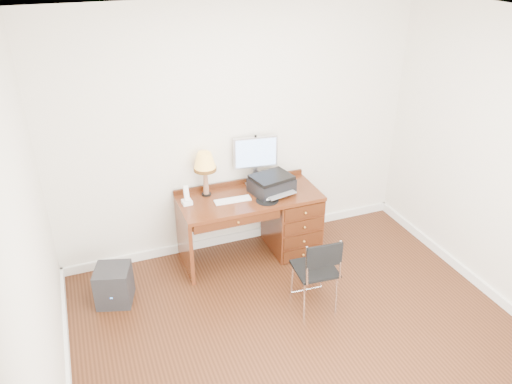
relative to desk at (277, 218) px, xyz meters
name	(u,v)px	position (x,y,z in m)	size (l,w,h in m)	color
ground	(304,339)	(-0.32, -1.40, -0.41)	(4.00, 4.00, 0.00)	#33180B
room_shell	(277,292)	(-0.32, -0.77, -0.36)	(4.00, 4.00, 4.00)	silver
desk	(277,218)	(0.00, 0.00, 0.00)	(1.50, 0.67, 0.75)	#582612
monitor	(255,155)	(-0.16, 0.24, 0.69)	(0.48, 0.18, 0.55)	silver
keyboard	(233,200)	(-0.52, -0.04, 0.34)	(0.38, 0.11, 0.01)	white
mouse_pad	(267,200)	(-0.19, -0.17, 0.35)	(0.24, 0.24, 0.05)	black
printer	(272,184)	(-0.07, 0.00, 0.43)	(0.49, 0.42, 0.19)	black
leg_lamp	(205,164)	(-0.74, 0.18, 0.69)	(0.24, 0.24, 0.49)	black
phone	(187,199)	(-0.98, 0.06, 0.40)	(0.10, 0.10, 0.21)	white
pen_cup	(262,180)	(-0.10, 0.19, 0.39)	(0.09, 0.09, 0.11)	black
chair	(318,267)	(-0.04, -1.07, 0.08)	(0.41, 0.41, 0.80)	black
equipment_box	(114,285)	(-1.83, -0.27, -0.22)	(0.33, 0.33, 0.38)	black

